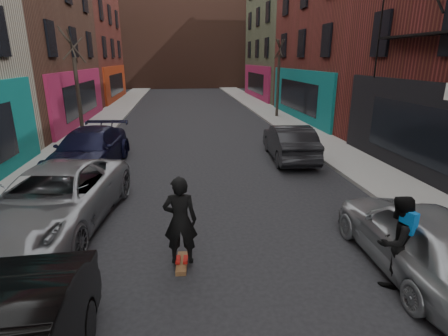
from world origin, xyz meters
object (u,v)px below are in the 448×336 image
object	(u,v)px
parked_right_far	(419,238)
skateboarder	(180,221)
tree_left_far	(76,76)
pedestrian	(396,241)
parked_left_far	(55,199)
tree_right_far	(279,69)
skateboard	(182,263)
parked_right_end	(289,142)
parked_left_end	(89,150)

from	to	relation	value
parked_right_far	skateboarder	xyz separation A→B (m)	(-4.81, 0.81, 0.29)
tree_left_far	pedestrian	world-z (taller)	tree_left_far
parked_left_far	parked_right_far	xyz separation A→B (m)	(8.02, -3.06, -0.02)
tree_right_far	skateboard	size ratio (longest dim) A/B	8.50
parked_right_end	tree_left_far	bearing A→B (deg)	-22.23
skateboarder	parked_right_far	bearing A→B (deg)	174.70
tree_left_far	parked_right_far	size ratio (longest dim) A/B	1.44
skateboard	skateboarder	world-z (taller)	skateboarder
parked_left_far	skateboard	size ratio (longest dim) A/B	7.09
parked_left_far	skateboarder	xyz separation A→B (m)	(3.21, -2.25, 0.27)
tree_right_far	skateboarder	xyz separation A→B (m)	(-7.27, -18.73, -2.47)
skateboard	skateboarder	xyz separation A→B (m)	(0.00, 0.00, 1.01)
parked_left_end	skateboarder	distance (m)	8.13
parked_right_end	pedestrian	world-z (taller)	pedestrian
parked_right_end	skateboarder	distance (m)	9.14
parked_right_far	skateboard	distance (m)	4.93
parked_left_end	parked_right_end	bearing A→B (deg)	9.43
tree_left_far	skateboarder	bearing A→B (deg)	-68.06
parked_left_end	parked_right_end	xyz separation A→B (m)	(8.31, 0.46, -0.03)
parked_left_far	parked_right_end	bearing A→B (deg)	42.21
parked_left_end	parked_right_far	distance (m)	11.65
tree_left_far	pedestrian	xyz separation A→B (m)	(9.20, -13.87, -2.45)
parked_right_end	pedestrian	xyz separation A→B (m)	(-0.71, -8.92, 0.17)
parked_right_far	skateboard	xyz separation A→B (m)	(-4.81, 0.81, -0.72)
tree_right_far	skateboard	distance (m)	20.39
pedestrian	tree_right_far	bearing A→B (deg)	-116.17
skateboard	pedestrian	xyz separation A→B (m)	(4.07, -1.14, 0.88)
parked_left_far	parked_right_far	bearing A→B (deg)	-13.36
tree_left_far	pedestrian	size ratio (longest dim) A/B	3.53
tree_left_far	parked_left_end	world-z (taller)	tree_left_far
parked_left_far	parked_right_far	world-z (taller)	parked_left_far
tree_left_far	parked_left_far	distance (m)	10.97
tree_right_far	pedestrian	world-z (taller)	tree_right_far
tree_right_far	parked_left_far	xyz separation A→B (m)	(-10.48, -16.49, -2.74)
skateboard	parked_left_end	bearing A→B (deg)	120.02
skateboard	tree_left_far	bearing A→B (deg)	116.21
skateboard	parked_right_far	bearing A→B (deg)	-5.30
tree_right_far	parked_left_far	bearing A→B (deg)	-122.44
tree_left_far	tree_right_far	world-z (taller)	tree_right_far
parked_right_end	pedestrian	distance (m)	8.95
pedestrian	skateboarder	bearing A→B (deg)	-32.67
tree_left_far	skateboarder	distance (m)	13.92
parked_right_end	skateboarder	xyz separation A→B (m)	(-4.78, -7.78, 0.30)
tree_right_far	pedestrian	xyz separation A→B (m)	(-3.20, -19.87, -2.60)
skateboard	pedestrian	bearing A→B (deg)	-11.38
parked_right_end	skateboarder	world-z (taller)	skateboarder
tree_left_far	skateboarder	size ratio (longest dim) A/B	3.39
parked_left_far	pedestrian	distance (m)	8.03
parked_right_end	skateboard	distance (m)	9.16
parked_left_end	tree_left_far	bearing A→B (deg)	112.71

